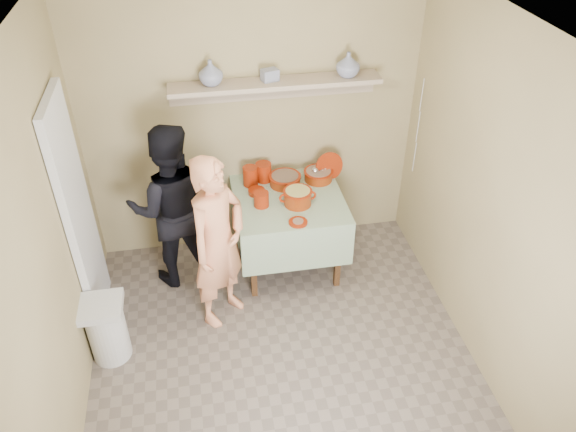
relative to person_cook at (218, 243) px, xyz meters
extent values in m
plane|color=#6B5D54|center=(0.42, -0.73, -0.77)|extent=(3.50, 3.50, 0.00)
cube|color=silver|center=(-1.04, 0.22, 0.23)|extent=(0.06, 0.70, 2.00)
cylinder|color=#7A1601|center=(0.36, 0.82, 0.08)|extent=(0.14, 0.14, 0.18)
cylinder|color=#7A1601|center=(0.49, 0.88, 0.08)|extent=(0.15, 0.15, 0.18)
cylinder|color=#7A1601|center=(0.41, 0.47, 0.06)|extent=(0.13, 0.13, 0.13)
cylinder|color=#7A1601|center=(0.40, 0.66, 0.01)|extent=(0.15, 0.15, 0.04)
cylinder|color=#7A1601|center=(1.10, 0.82, 0.11)|extent=(0.28, 0.13, 0.26)
imported|color=navy|center=(1.24, 0.88, 1.05)|extent=(0.26, 0.26, 0.21)
imported|color=navy|center=(0.08, 0.91, 1.05)|extent=(0.27, 0.27, 0.21)
cube|color=navy|center=(0.57, 0.91, 1.00)|extent=(0.16, 0.13, 0.10)
imported|color=#EA9065|center=(0.00, 0.00, 0.00)|extent=(0.66, 0.66, 1.54)
imported|color=black|center=(-0.36, 0.56, 0.00)|extent=(0.77, 0.60, 1.55)
cube|color=#9E8D61|center=(0.42, 1.03, 0.53)|extent=(3.00, 0.02, 2.60)
cube|color=#9E8D61|center=(-1.09, -0.73, 0.53)|extent=(0.02, 3.50, 2.60)
cube|color=#9E8D61|center=(1.93, -0.73, 0.53)|extent=(0.02, 3.50, 2.60)
cube|color=silver|center=(0.42, -0.73, 1.84)|extent=(3.00, 3.50, 0.02)
cube|color=#4C2D16|center=(0.29, 0.17, -0.42)|extent=(0.05, 0.05, 0.71)
cube|color=#4C2D16|center=(1.05, 0.17, -0.42)|extent=(0.05, 0.05, 0.71)
cube|color=#4C2D16|center=(0.29, 0.93, -0.42)|extent=(0.05, 0.05, 0.71)
cube|color=#4C2D16|center=(1.05, 0.93, -0.42)|extent=(0.05, 0.05, 0.71)
cube|color=#4C2D16|center=(0.67, 0.55, -0.04)|extent=(0.90, 0.90, 0.04)
cube|color=#1E5924|center=(0.67, 0.55, -0.02)|extent=(0.96, 0.96, 0.01)
cube|color=#1E5924|center=(0.67, 0.07, -0.23)|extent=(0.96, 0.01, 0.44)
cube|color=#1E5924|center=(0.67, 1.03, -0.23)|extent=(0.96, 0.01, 0.44)
cube|color=#1E5924|center=(0.19, 0.55, -0.23)|extent=(0.01, 0.96, 0.44)
cube|color=#1E5924|center=(1.15, 0.55, -0.23)|extent=(0.01, 0.96, 0.44)
cylinder|color=maroon|center=(0.67, 0.77, 0.04)|extent=(0.28, 0.28, 0.09)
cylinder|color=#7A1601|center=(0.67, 0.77, 0.08)|extent=(0.30, 0.30, 0.01)
cylinder|color=brown|center=(0.67, 0.77, 0.06)|extent=(0.25, 0.25, 0.05)
cylinder|color=maroon|center=(0.99, 0.79, 0.04)|extent=(0.26, 0.26, 0.09)
cylinder|color=#7A1601|center=(0.99, 0.79, 0.08)|extent=(0.28, 0.28, 0.01)
cylinder|color=#8C6B54|center=(0.99, 0.79, 0.06)|extent=(0.23, 0.23, 0.05)
cylinder|color=silver|center=(1.00, 0.67, 0.17)|extent=(0.01, 0.22, 0.16)
sphere|color=silver|center=(0.96, 0.79, 0.09)|extent=(0.07, 0.07, 0.07)
cylinder|color=maroon|center=(0.73, 0.44, 0.06)|extent=(0.24, 0.24, 0.14)
cylinder|color=#7A1601|center=(0.73, 0.44, 0.12)|extent=(0.25, 0.25, 0.01)
cylinder|color=tan|center=(0.73, 0.44, 0.11)|extent=(0.21, 0.21, 0.05)
torus|color=#7A1601|center=(0.61, 0.44, 0.07)|extent=(0.09, 0.02, 0.09)
torus|color=#7A1601|center=(0.85, 0.44, 0.07)|extent=(0.09, 0.02, 0.09)
cylinder|color=#7A1601|center=(0.68, 0.16, 0.00)|extent=(0.16, 0.16, 0.02)
cylinder|color=#8C6B54|center=(0.68, 0.16, 0.01)|extent=(0.09, 0.09, 0.01)
cube|color=tan|center=(0.62, 0.89, 0.93)|extent=(1.80, 0.25, 0.04)
cube|color=tan|center=(0.62, 1.01, 0.83)|extent=(1.80, 0.02, 0.18)
cylinder|color=silver|center=(-0.93, -0.31, -0.52)|extent=(0.30, 0.30, 0.50)
cube|color=silver|center=(-0.93, -0.31, -0.24)|extent=(0.32, 0.32, 0.06)
cylinder|color=silver|center=(1.89, 0.77, 0.78)|extent=(0.01, 0.01, 0.30)
cylinder|color=silver|center=(1.89, 0.75, 0.48)|extent=(0.01, 0.01, 0.30)
cylinder|color=silver|center=(1.89, 0.73, 0.18)|extent=(0.01, 0.01, 0.30)
camera|label=1|loc=(-0.07, -3.52, 2.79)|focal=35.00mm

